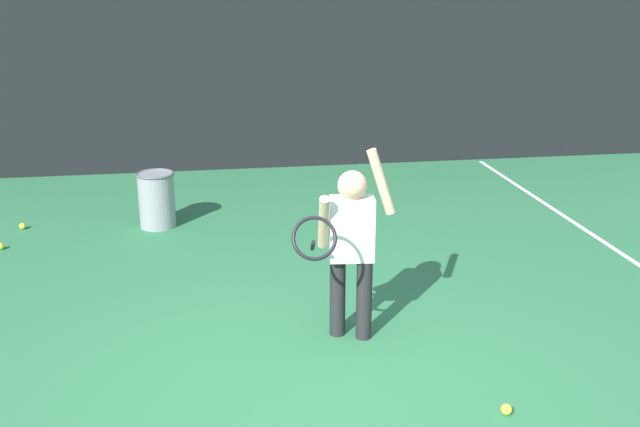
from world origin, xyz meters
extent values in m
plane|color=#2D7247|center=(0.00, 0.00, 0.00)|extent=(20.00, 20.00, 0.00)
cube|color=black|center=(0.00, 5.66, 1.88)|extent=(12.77, 0.08, 3.76)
cylinder|color=slate|center=(-2.08, 5.72, 1.95)|extent=(0.09, 0.09, 3.91)
cylinder|color=slate|center=(2.08, 5.72, 1.95)|extent=(0.09, 0.09, 3.91)
cylinder|color=#232326|center=(0.28, 0.81, 0.29)|extent=(0.11, 0.11, 0.58)
cylinder|color=#232326|center=(0.45, 0.73, 0.29)|extent=(0.11, 0.11, 0.58)
cube|color=white|center=(0.37, 0.77, 0.80)|extent=(0.32, 0.20, 0.44)
sphere|color=tan|center=(0.37, 0.77, 1.10)|extent=(0.20, 0.20, 0.20)
cylinder|color=tan|center=(0.56, 0.77, 1.12)|extent=(0.21, 0.09, 0.46)
cylinder|color=tan|center=(0.17, 0.73, 0.87)|extent=(0.10, 0.29, 0.43)
cylinder|color=black|center=(0.08, 0.62, 0.75)|extent=(0.05, 0.24, 0.15)
torus|color=black|center=(0.05, 0.40, 0.88)|extent=(0.30, 0.19, 0.26)
cylinder|color=gray|center=(-1.10, 3.42, 0.28)|extent=(0.36, 0.36, 0.55)
torus|color=#595B60|center=(-1.10, 3.42, 0.55)|extent=(0.38, 0.38, 0.02)
sphere|color=#CCE033|center=(0.98, 3.39, 0.03)|extent=(0.07, 0.07, 0.07)
sphere|color=#CCE033|center=(1.07, -0.33, 0.03)|extent=(0.07, 0.07, 0.07)
sphere|color=#CCE033|center=(-2.51, 2.96, 0.03)|extent=(0.07, 0.07, 0.07)
sphere|color=#CCE033|center=(-2.44, 3.53, 0.03)|extent=(0.07, 0.07, 0.07)
camera|label=1|loc=(-0.58, -3.77, 2.42)|focal=40.91mm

